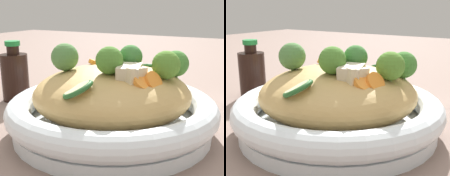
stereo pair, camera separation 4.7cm
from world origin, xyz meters
TOP-DOWN VIEW (x-y plane):
  - ground_plane at (0.00, 0.00)m, footprint 3.00×3.00m
  - serving_bowl at (0.00, 0.00)m, footprint 0.32×0.32m
  - noodle_heap at (0.00, 0.00)m, footprint 0.24×0.24m
  - broccoli_florets at (0.00, -0.03)m, footprint 0.15×0.20m
  - carrot_coins at (0.01, -0.02)m, footprint 0.13×0.15m
  - zucchini_slices at (0.01, -0.02)m, footprint 0.24×0.08m
  - chicken_chunks at (-0.03, -0.05)m, footprint 0.04×0.04m
  - soy_sauce_bottle at (0.05, 0.25)m, footprint 0.05×0.05m
  - chopsticks_pair at (0.30, 0.13)m, footprint 0.02×0.22m

SIDE VIEW (x-z plane):
  - ground_plane at x=0.00m, z-range 0.00..0.00m
  - chopsticks_pair at x=0.30m, z-range 0.00..0.01m
  - serving_bowl at x=0.00m, z-range 0.00..0.06m
  - soy_sauce_bottle at x=0.05m, z-range -0.01..0.11m
  - noodle_heap at x=0.00m, z-range 0.02..0.10m
  - zucchini_slices at x=0.01m, z-range 0.07..0.12m
  - carrot_coins at x=0.01m, z-range 0.08..0.11m
  - chicken_chunks at x=-0.03m, z-range 0.09..0.12m
  - broccoli_florets at x=0.00m, z-range 0.08..0.15m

